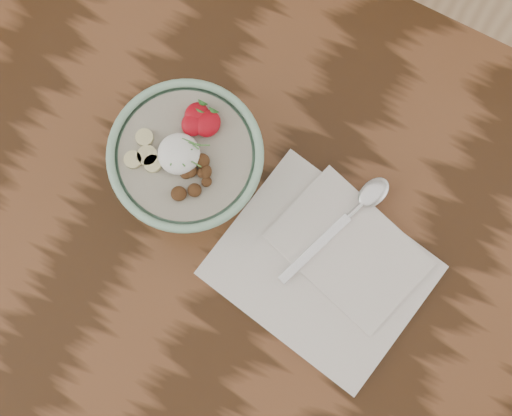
{
  "coord_description": "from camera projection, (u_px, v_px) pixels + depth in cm",
  "views": [
    {
      "loc": [
        22.97,
        -3.75,
        168.76
      ],
      "look_at": [
        17.26,
        7.38,
        86.26
      ],
      "focal_mm": 50.0,
      "sensor_mm": 36.0,
      "label": 1
    }
  ],
  "objects": [
    {
      "name": "breakfast_bowl",
      "position": [
        188.0,
        162.0,
        0.89
      ],
      "size": [
        19.02,
        19.02,
        12.64
      ],
      "rotation": [
        0.0,
        0.0,
        -0.21
      ],
      "color": "#8ABA9C",
      "rests_on": "table"
    },
    {
      "name": "spoon",
      "position": [
        359.0,
        206.0,
        0.93
      ],
      "size": [
        8.47,
        18.85,
        1.01
      ],
      "rotation": [
        0.0,
        0.0,
        -0.34
      ],
      "color": "silver",
      "rests_on": "napkin"
    },
    {
      "name": "napkin",
      "position": [
        327.0,
        266.0,
        0.93
      ],
      "size": [
        29.22,
        25.46,
        1.59
      ],
      "rotation": [
        0.0,
        0.0,
        -0.18
      ],
      "color": "white",
      "rests_on": "table"
    },
    {
      "name": "table",
      "position": [
        128.0,
        220.0,
        1.04
      ],
      "size": [
        160.0,
        90.0,
        75.0
      ],
      "color": "#331C0C",
      "rests_on": "ground"
    }
  ]
}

